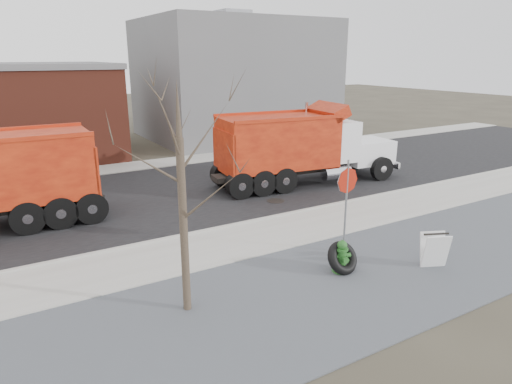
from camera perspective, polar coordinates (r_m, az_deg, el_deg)
ground at (r=14.34m, az=-0.63°, el=-6.44°), size 120.00×120.00×0.00m
gravel_verge at (r=11.74m, az=8.15°, el=-12.10°), size 60.00×5.00×0.03m
sidewalk at (r=14.53m, az=-1.13°, el=-6.00°), size 60.00×2.50×0.06m
curb at (r=15.58m, az=-3.49°, el=-4.32°), size 60.00×0.15×0.11m
road at (r=19.73m, az=-9.83°, el=-0.12°), size 60.00×9.40×0.02m
far_sidewalk at (r=24.97m, az=-14.57°, el=3.19°), size 60.00×2.00×0.06m
building_grey at (r=33.34m, az=-2.81°, el=13.87°), size 12.00×10.00×8.00m
bare_tree at (r=9.74m, az=-9.38°, el=2.57°), size 3.20×3.20×5.20m
fire_hydrant at (r=12.58m, az=10.66°, el=-8.08°), size 0.53×0.52×0.93m
truck_tire at (r=12.61m, az=10.74°, el=-8.10°), size 0.99×0.79×0.93m
stop_sign at (r=13.33m, az=11.28°, el=0.18°), size 0.77×0.09×2.82m
sandwich_board at (r=13.51m, az=21.41°, el=-6.76°), size 0.83×0.70×0.99m
dump_truck_red_a at (r=20.57m, az=5.57°, el=5.90°), size 8.89×3.30×3.55m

